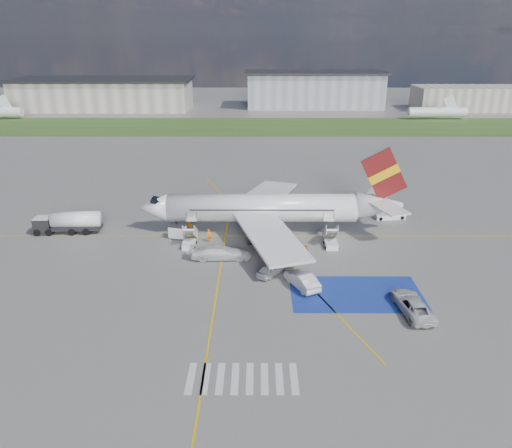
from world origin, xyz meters
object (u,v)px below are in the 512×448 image
at_px(car_silver_b, 302,280).
at_px(van_white_a, 413,303).
at_px(belt_loader, 390,216).
at_px(airliner, 273,208).
at_px(gpu_cart, 178,233).
at_px(car_silver_a, 271,269).
at_px(van_white_b, 220,251).
at_px(fuel_tanker, 69,224).

xyz_separation_m(car_silver_b, van_white_a, (10.64, -5.12, 0.16)).
height_order(belt_loader, van_white_a, van_white_a).
height_order(airliner, gpu_cart, airliner).
bearing_deg(belt_loader, van_white_a, -107.69).
height_order(belt_loader, car_silver_a, belt_loader).
distance_m(belt_loader, van_white_a, 26.86).
height_order(van_white_a, van_white_b, van_white_b).
bearing_deg(fuel_tanker, car_silver_b, -29.49).
xyz_separation_m(fuel_tanker, car_silver_b, (31.08, -15.65, -0.43)).
xyz_separation_m(fuel_tanker, belt_loader, (46.07, 5.73, -0.93)).
relative_size(fuel_tanker, belt_loader, 1.84).
distance_m(gpu_cart, car_silver_b, 20.82).
xyz_separation_m(fuel_tanker, van_white_a, (41.73, -20.77, -0.27)).
distance_m(car_silver_b, van_white_a, 11.81).
distance_m(gpu_cart, van_white_a, 32.36).
xyz_separation_m(belt_loader, van_white_b, (-24.42, -14.14, 0.73)).
relative_size(car_silver_a, car_silver_b, 0.80).
bearing_deg(van_white_a, fuel_tanker, -32.62).
distance_m(airliner, gpu_cart, 13.46).
bearing_deg(airliner, belt_loader, 15.43).
height_order(gpu_cart, car_silver_a, gpu_cart).
height_order(airliner, car_silver_b, airliner).
relative_size(gpu_cart, van_white_b, 0.43).
bearing_deg(belt_loader, van_white_b, -158.29).
bearing_deg(fuel_tanker, belt_loader, 4.32).
relative_size(airliner, van_white_b, 6.64).
xyz_separation_m(gpu_cart, belt_loader, (30.67, 7.68, -0.45)).
height_order(airliner, van_white_a, airliner).
relative_size(fuel_tanker, van_white_b, 1.64).
relative_size(gpu_cart, van_white_a, 0.44).
distance_m(fuel_tanker, car_silver_b, 34.80).
bearing_deg(gpu_cart, van_white_b, -32.49).
distance_m(gpu_cart, belt_loader, 31.62).
height_order(car_silver_b, van_white_b, van_white_b).
height_order(car_silver_b, van_white_a, van_white_a).
relative_size(airliner, fuel_tanker, 4.05).
height_order(belt_loader, car_silver_b, car_silver_b).
distance_m(fuel_tanker, gpu_cart, 15.53).
bearing_deg(van_white_b, airliner, -38.18).
distance_m(fuel_tanker, van_white_b, 23.23).
bearing_deg(gpu_cart, airliner, 25.60).
bearing_deg(van_white_b, fuel_tanker, 66.35).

